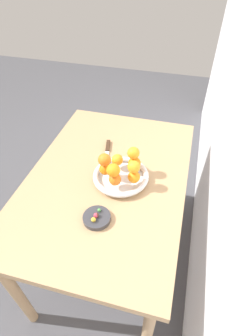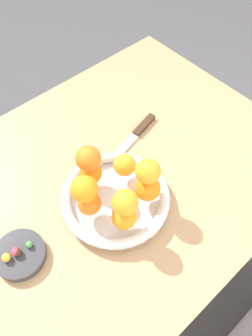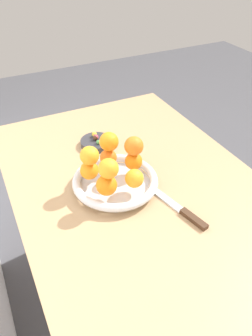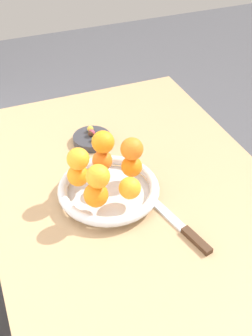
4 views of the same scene
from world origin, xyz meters
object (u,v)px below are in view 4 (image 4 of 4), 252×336
at_px(orange_0, 130,188).
at_px(orange_3, 78,175).
at_px(orange_1, 133,166).
at_px(candy_dish, 92,139).
at_px(candy_ball_0, 92,133).
at_px(orange_8, 103,142).
at_px(dining_table, 133,212).
at_px(candy_ball_1, 91,133).
at_px(orange_4, 96,195).
at_px(knife, 180,225).
at_px(orange_6, 98,176).
at_px(candy_ball_3, 90,129).
at_px(orange_7, 78,159).
at_px(fruit_bowl, 109,190).
at_px(candy_ball_2, 94,139).
at_px(orange_5, 133,149).
at_px(orange_2, 102,160).

distance_m(orange_0, orange_3, 0.14).
bearing_deg(orange_1, orange_0, 152.44).
distance_m(candy_dish, candy_ball_0, 0.02).
distance_m(orange_0, orange_8, 0.15).
height_order(dining_table, candy_ball_1, candy_ball_1).
xyz_separation_m(orange_1, orange_4, (-0.07, 0.13, 0.00)).
relative_size(orange_1, orange_4, 0.92).
bearing_deg(knife, candy_ball_0, 11.68).
bearing_deg(orange_6, candy_dish, -14.72).
xyz_separation_m(candy_ball_0, candy_ball_3, (0.02, -0.00, -0.00)).
height_order(orange_4, orange_7, orange_7).
height_order(candy_ball_3, knife, candy_ball_3).
relative_size(orange_7, knife, 0.22).
xyz_separation_m(orange_3, candy_ball_0, (0.22, -0.11, -0.04)).
height_order(orange_8, candy_ball_0, orange_8).
xyz_separation_m(orange_1, candy_ball_0, (0.24, 0.04, -0.04)).
bearing_deg(candy_ball_3, candy_ball_1, 168.66).
xyz_separation_m(fruit_bowl, orange_0, (-0.06, -0.03, 0.05)).
height_order(orange_8, candy_ball_2, orange_8).
bearing_deg(orange_0, orange_7, 49.06).
relative_size(fruit_bowl, candy_ball_1, 13.33).
bearing_deg(orange_5, knife, -165.14).
bearing_deg(orange_5, orange_1, 112.20).
relative_size(orange_8, candy_ball_1, 3.02).
distance_m(orange_8, candy_ball_0, 0.20).
xyz_separation_m(orange_3, orange_7, (-0.01, -0.00, 0.06)).
relative_size(candy_ball_1, candy_ball_3, 1.03).
distance_m(fruit_bowl, orange_5, 0.13).
distance_m(orange_2, orange_6, 0.15).
bearing_deg(knife, orange_6, 57.33).
height_order(dining_table, fruit_bowl, fruit_bowl).
relative_size(orange_4, orange_7, 1.07).
relative_size(fruit_bowl, orange_5, 4.49).
bearing_deg(orange_4, orange_1, -60.57).
distance_m(orange_3, candy_ball_2, 0.22).
bearing_deg(dining_table, orange_3, 77.08).
xyz_separation_m(fruit_bowl, candy_dish, (0.25, -0.04, -0.01)).
height_order(candy_dish, candy_ball_2, candy_ball_2).
bearing_deg(knife, orange_2, 26.09).
distance_m(orange_5, orange_8, 0.08).
bearing_deg(orange_7, knife, -135.51).
height_order(orange_0, orange_1, same).
xyz_separation_m(candy_dish, knife, (-0.41, -0.09, -0.01)).
relative_size(candy_ball_0, candy_ball_1, 1.03).
relative_size(fruit_bowl, knife, 1.03).
relative_size(orange_5, orange_6, 1.03).
distance_m(orange_2, candy_ball_2, 0.16).
bearing_deg(orange_3, orange_4, -168.27).
relative_size(orange_4, candy_ball_3, 3.12).
relative_size(orange_2, orange_7, 0.97).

